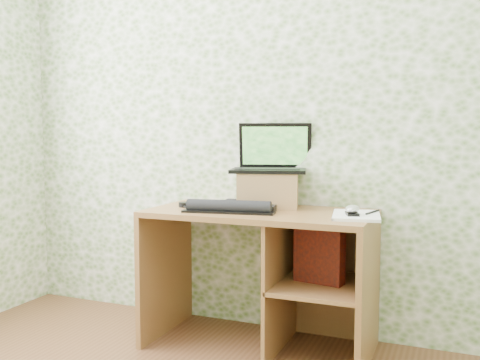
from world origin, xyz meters
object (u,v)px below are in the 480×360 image
at_px(desk, 275,260).
at_px(laptop, 271,160).
at_px(riser, 268,190).
at_px(keyboard, 233,207).
at_px(notepad, 356,215).

height_order(desk, laptop, laptop).
height_order(riser, laptop, laptop).
bearing_deg(desk, riser, 124.47).
xyz_separation_m(desk, keyboard, (-0.20, -0.11, 0.29)).
height_order(laptop, notepad, laptop).
bearing_deg(riser, notepad, -18.02).
distance_m(laptop, keyboard, 0.38).
bearing_deg(laptop, riser, -105.10).
relative_size(riser, keyboard, 0.66).
distance_m(desk, laptop, 0.56).
xyz_separation_m(laptop, notepad, (0.52, -0.21, -0.25)).
distance_m(laptop, notepad, 0.62).
bearing_deg(riser, desk, -55.53).
relative_size(laptop, keyboard, 0.96).
bearing_deg(notepad, desk, 163.18).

